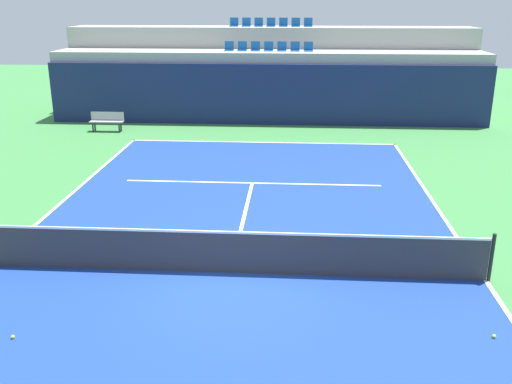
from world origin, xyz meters
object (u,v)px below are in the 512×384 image
at_px(tennis_ball_0, 494,336).
at_px(player_bench, 107,120).
at_px(tennis_net, 230,252).
at_px(tennis_ball_2, 13,337).

bearing_deg(tennis_ball_0, player_bench, 127.12).
bearing_deg(tennis_net, tennis_ball_2, -141.54).
height_order(tennis_net, player_bench, tennis_net).
distance_m(player_bench, tennis_ball_2, 16.85).
relative_size(tennis_net, tennis_ball_2, 167.88).
distance_m(tennis_ball_0, tennis_ball_2, 8.47).
distance_m(player_bench, tennis_ball_0, 19.90).
distance_m(tennis_net, tennis_ball_0, 5.41).
bearing_deg(tennis_ball_2, tennis_net, 38.46).
height_order(tennis_net, tennis_ball_2, tennis_net).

